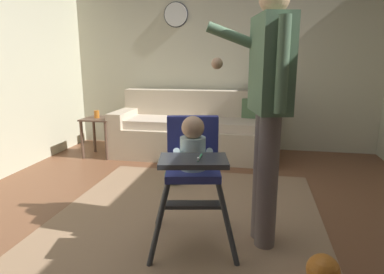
{
  "coord_description": "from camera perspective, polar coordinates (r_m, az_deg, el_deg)",
  "views": [
    {
      "loc": [
        0.55,
        -2.29,
        1.27
      ],
      "look_at": [
        0.11,
        -0.08,
        0.76
      ],
      "focal_mm": 31.49,
      "sensor_mm": 36.0,
      "label": 1
    }
  ],
  "objects": [
    {
      "name": "ground",
      "position": [
        2.7,
        -2.09,
        -16.45
      ],
      "size": [
        5.96,
        6.81,
        0.1
      ],
      "primitive_type": "cube",
      "color": "brown"
    },
    {
      "name": "wall_far",
      "position": [
        4.96,
        4.95,
        12.86
      ],
      "size": [
        5.16,
        0.06,
        2.55
      ],
      "primitive_type": "cube",
      "color": "beige",
      "rests_on": "ground"
    },
    {
      "name": "area_rug",
      "position": [
        2.61,
        -2.27,
        -16.2
      ],
      "size": [
        2.18,
        2.97,
        0.01
      ],
      "primitive_type": "cube",
      "color": "#977659",
      "rests_on": "ground"
    },
    {
      "name": "couch",
      "position": [
        4.58,
        0.78,
        1.01
      ],
      "size": [
        2.17,
        0.86,
        0.86
      ],
      "rotation": [
        0.0,
        0.0,
        -1.57
      ],
      "color": "beige",
      "rests_on": "ground"
    },
    {
      "name": "high_chair",
      "position": [
        2.27,
        0.15,
        -3.52
      ],
      "size": [
        0.71,
        0.81,
        0.92
      ],
      "rotation": [
        0.0,
        0.0,
        -1.37
      ],
      "color": "#333539",
      "rests_on": "ground"
    },
    {
      "name": "adult_standing",
      "position": [
        2.27,
        12.77,
        5.37
      ],
      "size": [
        0.59,
        0.5,
        1.74
      ],
      "rotation": [
        0.0,
        0.0,
        -2.9
      ],
      "color": "#64595A",
      "rests_on": "ground"
    },
    {
      "name": "toy_ball",
      "position": [
        3.55,
        -3.15,
        -6.52
      ],
      "size": [
        0.19,
        0.19,
        0.19
      ],
      "primitive_type": "sphere",
      "color": "green",
      "rests_on": "ground"
    },
    {
      "name": "toy_ball_second",
      "position": [
        2.21,
        21.31,
        -20.33
      ],
      "size": [
        0.19,
        0.19,
        0.19
      ],
      "primitive_type": "sphere",
      "color": "orange",
      "rests_on": "ground"
    },
    {
      "name": "side_table",
      "position": [
        4.68,
        -15.41,
        1.44
      ],
      "size": [
        0.4,
        0.4,
        0.52
      ],
      "color": "brown",
      "rests_on": "ground"
    },
    {
      "name": "sippy_cup",
      "position": [
        4.66,
        -15.85,
        3.74
      ],
      "size": [
        0.07,
        0.07,
        0.1
      ],
      "primitive_type": "cylinder",
      "color": "orange",
      "rests_on": "side_table"
    },
    {
      "name": "wall_clock",
      "position": [
        5.07,
        -2.74,
        20.0
      ],
      "size": [
        0.35,
        0.04,
        0.35
      ],
      "color": "white"
    }
  ]
}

